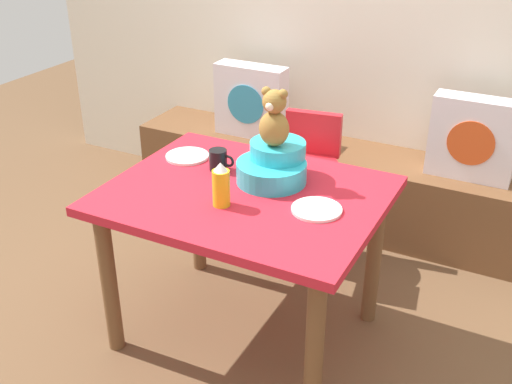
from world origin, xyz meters
TOP-DOWN VIEW (x-y plane):
  - ground_plane at (0.00, 0.00)m, footprint 8.00×8.00m
  - window_bench at (0.00, 1.20)m, footprint 2.60×0.44m
  - pillow_floral_left at (-0.59, 1.18)m, footprint 0.44×0.15m
  - pillow_floral_right at (0.72, 1.18)m, footprint 0.44×0.15m
  - dining_table at (0.00, 0.00)m, footprint 1.13×0.90m
  - highchair at (-0.04, 0.76)m, footprint 0.36×0.48m
  - infant_seat_teal at (0.06, 0.15)m, footprint 0.30×0.33m
  - teddy_bear at (0.06, 0.15)m, footprint 0.13×0.12m
  - ketchup_bottle at (-0.03, -0.15)m, footprint 0.07×0.07m
  - coffee_mug at (-0.20, 0.13)m, footprint 0.12×0.08m
  - dinner_plate_near at (0.33, -0.02)m, footprint 0.20×0.20m
  - dinner_plate_far at (-0.40, 0.18)m, footprint 0.20×0.20m

SIDE VIEW (x-z plane):
  - ground_plane at x=0.00m, z-range 0.00..0.00m
  - window_bench at x=0.00m, z-range 0.00..0.46m
  - highchair at x=-0.04m, z-range 0.13..0.92m
  - dining_table at x=0.00m, z-range 0.26..1.00m
  - pillow_floral_left at x=-0.59m, z-range 0.46..0.90m
  - pillow_floral_right at x=0.72m, z-range 0.46..0.90m
  - dinner_plate_near at x=0.33m, z-range 0.74..0.75m
  - dinner_plate_far at x=-0.40m, z-range 0.74..0.75m
  - coffee_mug at x=-0.20m, z-range 0.74..0.84m
  - infant_seat_teal at x=0.06m, z-range 0.73..0.89m
  - ketchup_bottle at x=-0.03m, z-range 0.73..0.92m
  - teddy_bear at x=0.06m, z-range 0.89..1.14m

